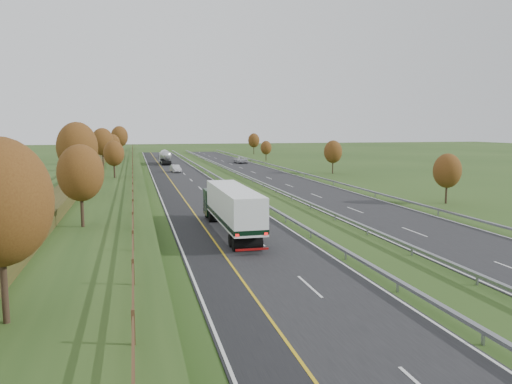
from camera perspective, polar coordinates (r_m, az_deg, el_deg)
ground at (r=84.18m, az=-2.56°, el=1.19°), size 400.00×400.00×0.00m
near_carriageway at (r=87.94m, az=-8.32°, el=1.40°), size 10.50×200.00×0.04m
far_carriageway at (r=91.00m, az=2.08°, el=1.67°), size 10.50×200.00×0.04m
hard_shoulder at (r=87.67m, az=-10.76°, el=1.33°), size 3.00×200.00×0.04m
lane_markings at (r=88.66m, az=-4.19°, el=1.52°), size 26.75×200.00×0.01m
embankment_left at (r=87.58m, az=-16.83°, el=1.78°), size 12.00×200.00×2.00m
hedge_left at (r=87.58m, az=-18.17°, el=2.75°), size 2.20×180.00×1.10m
fence_left at (r=86.90m, az=-13.92°, el=2.98°), size 0.12×189.06×1.20m
median_barrier_near at (r=88.61m, az=-4.65°, el=1.88°), size 0.32×200.00×0.71m
median_barrier_far at (r=89.56m, az=-1.43°, el=1.96°), size 0.32×200.00×0.71m
outer_barrier_far at (r=92.69m, az=5.54°, el=2.12°), size 0.32×200.00×0.71m
trees_left at (r=83.87m, az=-16.84°, el=5.22°), size 6.64×164.30×7.66m
trees_far at (r=122.47m, az=4.34°, el=5.11°), size 8.45×118.60×7.12m
box_lorry at (r=42.59m, az=-2.86°, el=-1.73°), size 2.58×16.28×4.06m
road_tanker at (r=126.64m, az=-10.33°, el=4.00°), size 2.40×11.22×3.46m
car_dark_near at (r=60.99m, az=-2.44°, el=-0.51°), size 1.72×3.96×1.33m
car_silver_mid at (r=102.54m, az=-9.19°, el=2.66°), size 2.14×4.70×1.50m
car_small_far at (r=151.16m, az=-10.59°, el=4.11°), size 2.49×5.22×1.47m
car_oncoming at (r=127.79m, az=-1.79°, el=3.69°), size 2.80×5.82×1.60m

